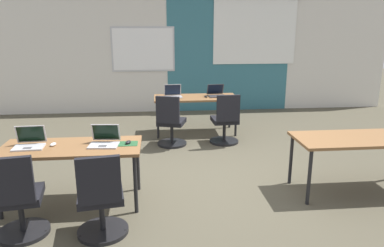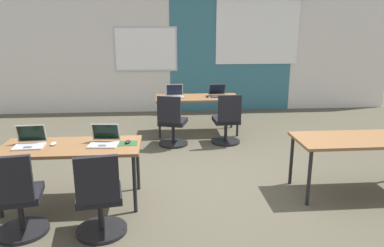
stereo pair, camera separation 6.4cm
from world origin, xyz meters
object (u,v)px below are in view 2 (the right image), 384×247
(desk_near_right, at_px, (360,143))
(laptop_near_left_end, at_px, (30,142))
(mouse_near_left_end, at_px, (53,144))
(laptop_far_left, at_px, (175,94))
(chair_far_right, at_px, (227,123))
(mouse_near_left_inner, at_px, (128,142))
(mouse_far_right, at_px, (208,96))
(laptop_far_right, at_px, (218,94))
(chair_far_left, at_px, (172,125))
(desk_far_center, at_px, (197,100))
(chair_near_left_inner, at_px, (100,202))
(chair_near_left_end, at_px, (18,202))
(desk_near_left, at_px, (71,150))
(laptop_near_left_inner, at_px, (104,140))

(desk_near_right, height_order, laptop_near_left_end, laptop_near_left_end)
(mouse_near_left_end, xyz_separation_m, laptop_far_left, (1.52, 2.79, 0.03))
(desk_near_right, relative_size, laptop_far_left, 4.62)
(mouse_near_left_end, relative_size, laptop_far_left, 0.32)
(mouse_near_left_end, bearing_deg, desk_near_right, -0.54)
(chair_far_right, height_order, mouse_near_left_inner, chair_far_right)
(mouse_far_right, relative_size, chair_far_right, 0.12)
(mouse_near_left_end, relative_size, laptop_far_right, 0.31)
(desk_near_right, distance_m, chair_far_left, 3.06)
(laptop_far_right, bearing_deg, desk_near_right, -70.18)
(chair_far_right, bearing_deg, laptop_near_left_end, 34.33)
(chair_far_left, relative_size, chair_far_right, 1.00)
(mouse_near_left_end, bearing_deg, laptop_near_left_end, -177.77)
(desk_far_center, xyz_separation_m, laptop_near_left_end, (-2.21, -2.78, 0.11))
(chair_far_right, distance_m, mouse_near_left_inner, 2.59)
(chair_near_left_inner, bearing_deg, laptop_far_right, -124.42)
(laptop_far_left, bearing_deg, laptop_near_left_end, -126.17)
(laptop_near_left_end, bearing_deg, chair_near_left_end, -86.87)
(mouse_near_left_end, height_order, mouse_far_right, same)
(desk_far_center, xyz_separation_m, chair_far_left, (-0.52, -0.77, -0.28))
(desk_near_right, relative_size, laptop_far_right, 4.47)
(desk_near_right, height_order, chair_near_left_end, chair_near_left_end)
(desk_near_left, distance_m, mouse_near_left_end, 0.22)
(mouse_near_left_inner, bearing_deg, desk_near_right, -0.42)
(laptop_near_left_end, distance_m, laptop_near_left_inner, 0.85)
(desk_near_right, height_order, desk_far_center, same)
(laptop_near_left_inner, relative_size, chair_near_left_inner, 0.39)
(desk_near_right, xyz_separation_m, laptop_near_left_end, (-3.96, 0.02, 0.11))
(laptop_far_left, relative_size, mouse_far_right, 3.26)
(mouse_near_left_end, distance_m, laptop_far_right, 3.66)
(desk_near_left, relative_size, laptop_far_left, 4.62)
(chair_far_right, height_order, laptop_near_left_inner, laptop_near_left_inner)
(laptop_near_left_end, bearing_deg, desk_near_right, -3.60)
(desk_near_right, bearing_deg, desk_near_left, 180.00)
(laptop_far_left, bearing_deg, desk_near_left, -118.73)
(laptop_far_left, bearing_deg, chair_far_right, -44.38)
(laptop_far_left, bearing_deg, desk_far_center, -6.63)
(chair_far_left, bearing_deg, desk_near_left, 75.77)
(chair_near_left_end, relative_size, chair_far_right, 1.00)
(mouse_near_left_inner, relative_size, chair_near_left_inner, 0.12)
(mouse_near_left_end, xyz_separation_m, chair_near_left_end, (-0.18, -0.74, -0.36))
(laptop_far_left, bearing_deg, laptop_near_left_inner, -112.12)
(chair_near_left_end, relative_size, laptop_far_right, 2.57)
(chair_far_left, bearing_deg, laptop_near_left_end, 66.83)
(laptop_far_left, relative_size, laptop_near_left_inner, 0.97)
(chair_far_left, distance_m, chair_near_left_inner, 2.91)
(desk_near_left, height_order, laptop_near_left_inner, laptop_near_left_inner)
(desk_far_center, relative_size, mouse_near_left_inner, 14.15)
(laptop_far_right, distance_m, mouse_near_left_inner, 3.19)
(laptop_near_left_end, bearing_deg, laptop_near_left_inner, -3.82)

